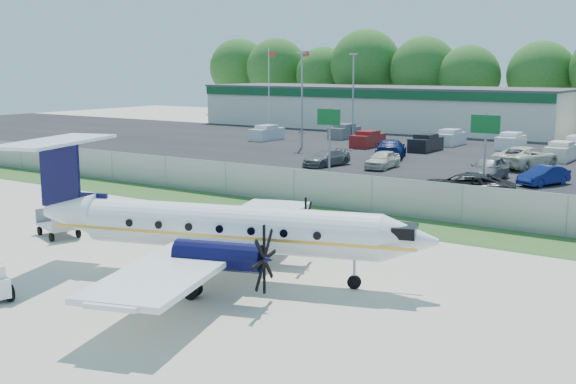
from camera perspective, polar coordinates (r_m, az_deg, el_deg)
The scene contains 24 objects.
ground at distance 27.58m, azimuth -7.04°, elevation -6.51°, with size 170.00×170.00×0.00m, color beige.
grass_verge at distance 37.17m, azimuth 5.19°, elevation -2.16°, with size 170.00×4.00×0.02m, color #2D561E.
access_road at distance 43.32m, azimuth 9.67°, elevation -0.52°, with size 170.00×8.00×0.02m, color black.
parking_lot at distance 62.85m, azimuth 17.63°, elevation 2.38°, with size 170.00×32.00×0.02m, color black.
perimeter_fence at distance 38.71m, azimuth 6.64°, elevation -0.20°, with size 120.00×0.06×1.99m.
building_west at distance 91.90m, azimuth 7.19°, elevation 6.66°, with size 46.40×12.40×5.24m.
sign_left at distance 49.96m, azimuth 3.26°, elevation 5.15°, with size 1.80×0.26×5.00m.
sign_mid at distance 45.35m, azimuth 15.32°, elevation 4.33°, with size 1.80×0.26×5.00m.
flagpole_west at distance 91.99m, azimuth -1.49°, elevation 8.62°, with size 1.06×0.12×10.00m.
flagpole_east at distance 89.18m, azimuth 1.16°, elevation 8.58°, with size 1.06×0.12×10.00m.
light_pole_nw at distance 68.99m, azimuth 1.11°, elevation 7.83°, with size 0.90×0.35×9.09m.
light_pole_sw at distance 77.57m, azimuth 5.17°, elevation 8.03°, with size 0.90×0.35×9.09m.
aircraft at distance 26.68m, azimuth -5.21°, elevation -2.80°, with size 16.13×15.74×4.94m.
baggage_cart_near at distance 34.93m, azimuth -17.68°, elevation -2.47°, with size 2.57×2.00×1.18m.
cone_starboard_wing at distance 37.38m, azimuth 12.44°, elevation -1.91°, with size 0.37×0.37×0.52m.
road_car_west at distance 50.32m, azimuth -6.49°, elevation 0.99°, with size 1.54×3.83×1.30m, color maroon.
road_car_mid at distance 42.98m, azimuth 13.56°, elevation -0.76°, with size 2.74×5.93×1.65m, color black.
parked_car_a at distance 56.76m, azimuth 3.05°, elevation 2.06°, with size 1.80×4.42×1.28m, color #595B5E.
parked_car_b at distance 55.74m, azimuth 7.46°, elevation 1.84°, with size 1.65×4.11×1.40m, color beige.
parked_car_c at distance 51.30m, azimuth 15.46°, elevation 0.87°, with size 1.99×4.95×1.69m, color #595B5E.
parked_car_d at distance 50.41m, azimuth 19.51°, elevation 0.50°, with size 1.37×3.93×1.29m, color navy.
parked_car_f at distance 62.19m, azimuth 8.11°, elevation 2.67°, with size 2.28×5.62×1.63m, color navy.
parked_car_g at distance 58.40m, azimuth 18.23°, elevation 1.80°, with size 2.81×6.10×1.69m, color beige.
far_parking_rows at distance 67.63m, azimuth 18.85°, elevation 2.81°, with size 56.00×10.00×1.60m, color gray, non-canonical shape.
Camera 1 is at (17.47, -19.88, 7.78)m, focal length 45.00 mm.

